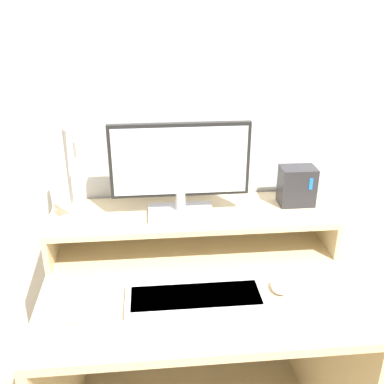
{
  "coord_description": "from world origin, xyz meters",
  "views": [
    {
      "loc": [
        -0.14,
        -0.9,
        1.64
      ],
      "look_at": [
        -0.02,
        0.39,
        1.06
      ],
      "focal_mm": 42.0,
      "sensor_mm": 36.0,
      "label": 1
    }
  ],
  "objects_px": {
    "desk_lamp": "(75,187)",
    "mouse": "(279,287)",
    "keyboard": "(196,297)",
    "monitor": "(180,168)",
    "router_dock": "(297,186)",
    "remote_control": "(81,302)"
  },
  "relations": [
    {
      "from": "desk_lamp",
      "to": "router_dock",
      "type": "xyz_separation_m",
      "value": [
        0.79,
        0.11,
        -0.08
      ]
    },
    {
      "from": "monitor",
      "to": "router_dock",
      "type": "xyz_separation_m",
      "value": [
        0.44,
        0.04,
        -0.11
      ]
    },
    {
      "from": "mouse",
      "to": "keyboard",
      "type": "bearing_deg",
      "value": -175.01
    },
    {
      "from": "monitor",
      "to": "mouse",
      "type": "distance_m",
      "value": 0.52
    },
    {
      "from": "monitor",
      "to": "mouse",
      "type": "height_order",
      "value": "monitor"
    },
    {
      "from": "desk_lamp",
      "to": "keyboard",
      "type": "distance_m",
      "value": 0.53
    },
    {
      "from": "monitor",
      "to": "remote_control",
      "type": "height_order",
      "value": "monitor"
    },
    {
      "from": "desk_lamp",
      "to": "router_dock",
      "type": "relative_size",
      "value": 2.33
    },
    {
      "from": "mouse",
      "to": "remote_control",
      "type": "height_order",
      "value": "mouse"
    },
    {
      "from": "desk_lamp",
      "to": "mouse",
      "type": "relative_size",
      "value": 4.24
    },
    {
      "from": "monitor",
      "to": "keyboard",
      "type": "distance_m",
      "value": 0.44
    },
    {
      "from": "desk_lamp",
      "to": "mouse",
      "type": "height_order",
      "value": "desk_lamp"
    },
    {
      "from": "desk_lamp",
      "to": "mouse",
      "type": "bearing_deg",
      "value": -18.73
    },
    {
      "from": "monitor",
      "to": "router_dock",
      "type": "relative_size",
      "value": 3.31
    },
    {
      "from": "router_dock",
      "to": "desk_lamp",
      "type": "bearing_deg",
      "value": -172.05
    },
    {
      "from": "desk_lamp",
      "to": "monitor",
      "type": "bearing_deg",
      "value": 10.62
    },
    {
      "from": "desk_lamp",
      "to": "remote_control",
      "type": "bearing_deg",
      "value": -85.43
    },
    {
      "from": "router_dock",
      "to": "keyboard",
      "type": "distance_m",
      "value": 0.59
    },
    {
      "from": "monitor",
      "to": "keyboard",
      "type": "bearing_deg",
      "value": -85.61
    },
    {
      "from": "router_dock",
      "to": "mouse",
      "type": "relative_size",
      "value": 1.82
    },
    {
      "from": "router_dock",
      "to": "keyboard",
      "type": "relative_size",
      "value": 0.33
    },
    {
      "from": "router_dock",
      "to": "mouse",
      "type": "bearing_deg",
      "value": -113.22
    }
  ]
}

